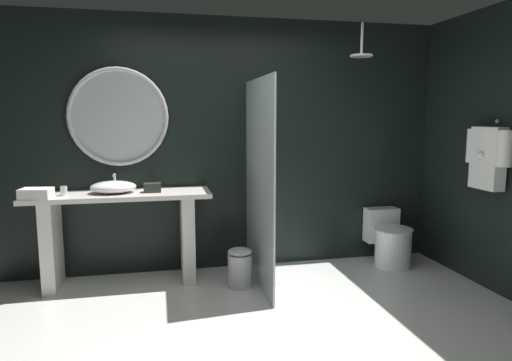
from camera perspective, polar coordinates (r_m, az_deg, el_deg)
The scene contains 14 objects.
ground_plane at distance 3.32m, azimuth 1.38°, elevation -20.87°, with size 5.76×5.76×0.00m, color silver.
back_wall_panel at distance 4.78m, azimuth -3.94°, elevation 4.42°, with size 4.80×0.10×2.60m, color black.
side_wall_right at distance 4.70m, azimuth 28.09°, elevation 3.42°, with size 0.10×2.47×2.60m, color black.
vanity_counter at distance 4.53m, azimuth -16.61°, elevation -5.64°, with size 1.70×0.52×0.89m.
vessel_sink at distance 4.46m, azimuth -17.49°, elevation -0.78°, with size 0.42×0.34×0.17m.
tumbler_cup at distance 4.47m, azimuth -23.01°, elevation -1.22°, with size 0.06×0.06×0.09m, color silver.
tissue_box at distance 4.42m, azimuth -12.89°, elevation -0.89°, with size 0.16×0.12×0.09m, color #282D28.
round_wall_mirror at distance 4.64m, azimuth -16.91°, elevation 7.66°, with size 0.96×0.04×0.96m.
shower_glass_panel at distance 4.24m, azimuth 0.39°, elevation -0.46°, with size 0.02×1.16×1.95m, color silver.
rain_shower_head at distance 4.68m, azimuth 13.11°, elevation 15.34°, with size 0.21×0.21×0.32m.
hanging_bathrobe at distance 4.57m, azimuth 27.15°, elevation 2.91°, with size 0.20×0.52×0.63m.
toilet at distance 5.17m, azimuth 16.44°, elevation -7.24°, with size 0.40×0.58×0.59m.
waste_bin at distance 4.36m, azimuth -2.05°, elevation -10.83°, with size 0.23×0.23×0.38m.
folded_hand_towel at distance 4.41m, azimuth -25.91°, elevation -1.48°, with size 0.26×0.19×0.09m, color white.
Camera 1 is at (-0.69, -2.82, 1.61)m, focal length 31.82 mm.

